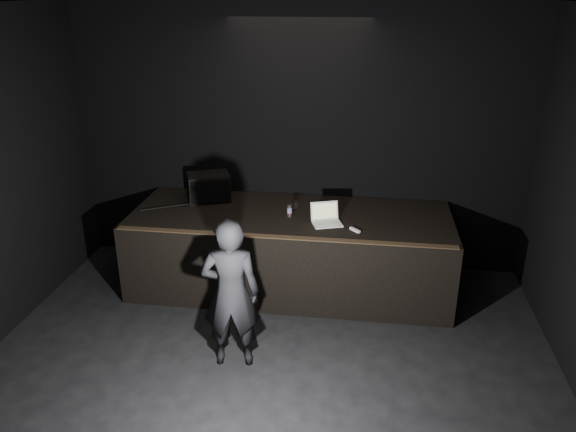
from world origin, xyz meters
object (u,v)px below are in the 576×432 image
(laptop, at_px, (326,218))
(person, at_px, (231,294))
(beer_can, at_px, (290,211))
(stage_riser, at_px, (290,250))
(stage_monitor, at_px, (209,187))

(laptop, distance_m, person, 1.73)
(person, bearing_deg, beer_can, -110.85)
(stage_riser, distance_m, stage_monitor, 1.38)
(stage_monitor, height_order, laptop, stage_monitor)
(stage_riser, height_order, beer_can, beer_can)
(person, bearing_deg, stage_riser, -110.48)
(stage_monitor, xyz_separation_m, person, (0.78, -2.06, -0.37))
(stage_monitor, distance_m, laptop, 1.70)
(person, bearing_deg, laptop, -127.21)
(stage_riser, height_order, person, person)
(laptop, bearing_deg, stage_monitor, 141.48)
(stage_monitor, bearing_deg, stage_riser, -39.35)
(beer_can, bearing_deg, person, -102.49)
(laptop, relative_size, beer_can, 2.83)
(beer_can, xyz_separation_m, person, (-0.36, -1.64, -0.27))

